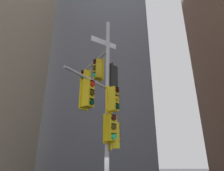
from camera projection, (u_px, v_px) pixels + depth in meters
The scene contains 2 objects.
building_mid_block at pixel (99, 38), 39.94m from camera, with size 16.81×16.81×51.95m, color slate.
signal_pole_assembly at pixel (103, 98), 8.32m from camera, with size 2.10×4.43×8.74m.
Camera 1 is at (0.34, -7.77, 2.39)m, focal length 31.07 mm.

